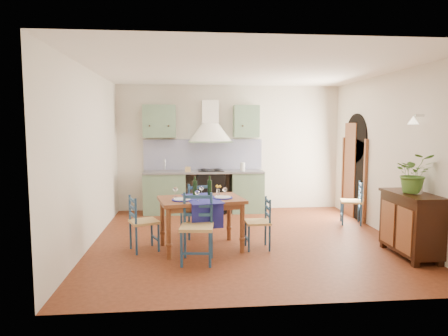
{
  "coord_description": "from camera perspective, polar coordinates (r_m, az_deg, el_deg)",
  "views": [
    {
      "loc": [
        -0.97,
        -6.48,
        1.89
      ],
      "look_at": [
        -0.33,
        0.3,
        1.18
      ],
      "focal_mm": 32.0,
      "sensor_mm": 36.0,
      "label": 1
    }
  ],
  "objects": [
    {
      "name": "floor",
      "position": [
        6.82,
        3.07,
        -10.12
      ],
      "size": [
        5.0,
        5.0,
        0.0
      ],
      "primitive_type": "plane",
      "color": "#481F0F",
      "rests_on": "ground"
    },
    {
      "name": "back_wall",
      "position": [
        8.83,
        -2.08,
        0.51
      ],
      "size": [
        5.0,
        0.96,
        2.8
      ],
      "color": "beige",
      "rests_on": "ground"
    },
    {
      "name": "right_wall",
      "position": [
        7.62,
        21.72,
        1.39
      ],
      "size": [
        0.26,
        5.0,
        2.8
      ],
      "color": "beige",
      "rests_on": "ground"
    },
    {
      "name": "left_wall",
      "position": [
        6.68,
        -18.59,
        1.45
      ],
      "size": [
        0.04,
        5.0,
        2.8
      ],
      "primitive_type": "cube",
      "color": "beige",
      "rests_on": "ground"
    },
    {
      "name": "ceiling",
      "position": [
        6.62,
        3.21,
        13.91
      ],
      "size": [
        5.0,
        5.0,
        0.01
      ],
      "primitive_type": "cube",
      "color": "white",
      "rests_on": "back_wall"
    },
    {
      "name": "dining_table",
      "position": [
        6.14,
        -3.24,
        -5.18
      ],
      "size": [
        1.38,
        1.08,
        1.11
      ],
      "color": "brown",
      "rests_on": "ground"
    },
    {
      "name": "chair_near",
      "position": [
        5.61,
        -3.87,
        -8.44
      ],
      "size": [
        0.5,
        0.5,
        0.96
      ],
      "color": "navy",
      "rests_on": "ground"
    },
    {
      "name": "chair_far",
      "position": [
        6.88,
        -4.01,
        -5.81
      ],
      "size": [
        0.57,
        0.57,
        0.94
      ],
      "color": "navy",
      "rests_on": "ground"
    },
    {
      "name": "chair_left",
      "position": [
        6.23,
        -11.61,
        -7.63
      ],
      "size": [
        0.52,
        0.52,
        0.85
      ],
      "color": "navy",
      "rests_on": "ground"
    },
    {
      "name": "chair_right",
      "position": [
        6.24,
        5.07,
        -7.77
      ],
      "size": [
        0.37,
        0.37,
        0.8
      ],
      "color": "navy",
      "rests_on": "ground"
    },
    {
      "name": "chair_spare",
      "position": [
        8.15,
        17.92,
        -4.63
      ],
      "size": [
        0.48,
        0.48,
        0.84
      ],
      "color": "navy",
      "rests_on": "ground"
    },
    {
      "name": "sideboard",
      "position": [
        6.43,
        25.12,
        -7.0
      ],
      "size": [
        0.5,
        1.05,
        0.94
      ],
      "color": "black",
      "rests_on": "ground"
    },
    {
      "name": "potted_plant",
      "position": [
        6.33,
        25.52,
        -0.68
      ],
      "size": [
        0.63,
        0.58,
        0.57
      ],
      "primitive_type": "imported",
      "rotation": [
        0.0,
        0.0,
        -0.3
      ],
      "color": "#437128",
      "rests_on": "sideboard"
    }
  ]
}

